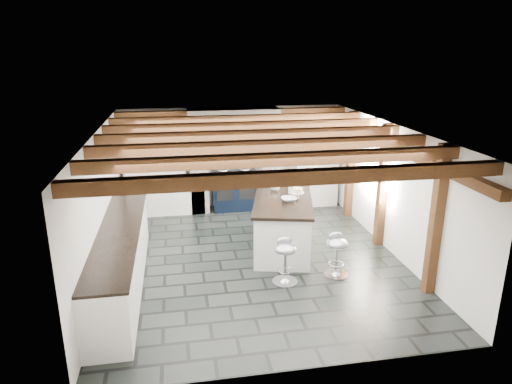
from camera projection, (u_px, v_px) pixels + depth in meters
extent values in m
plane|color=black|center=(254.00, 258.00, 8.10)|extent=(6.00, 6.00, 0.00)
plane|color=white|center=(232.00, 157.00, 10.57)|extent=(5.00, 0.00, 5.00)
plane|color=white|center=(102.00, 205.00, 7.34)|extent=(0.00, 6.00, 6.00)
plane|color=white|center=(392.00, 189.00, 8.17)|extent=(0.00, 6.00, 6.00)
plane|color=white|center=(254.00, 129.00, 7.41)|extent=(6.00, 6.00, 0.00)
cube|color=white|center=(199.00, 170.00, 10.22)|extent=(0.40, 0.60, 1.90)
cube|color=white|center=(269.00, 167.00, 10.48)|extent=(0.40, 0.60, 1.90)
cube|color=brown|center=(233.00, 123.00, 10.03)|extent=(2.10, 0.65, 0.18)
cube|color=white|center=(233.00, 116.00, 9.99)|extent=(2.00, 0.60, 0.31)
cube|color=black|center=(235.00, 122.00, 9.72)|extent=(1.00, 0.03, 0.22)
cube|color=silver|center=(235.00, 122.00, 9.70)|extent=(0.90, 0.01, 0.14)
cube|color=white|center=(155.00, 170.00, 10.04)|extent=(1.30, 0.58, 2.00)
cube|color=white|center=(315.00, 163.00, 10.65)|extent=(1.00, 0.58, 2.00)
cube|color=white|center=(121.00, 260.00, 7.04)|extent=(0.60, 3.80, 0.88)
cube|color=black|center=(118.00, 232.00, 6.90)|extent=(0.64, 3.80, 0.04)
cube|color=white|center=(188.00, 192.00, 10.33)|extent=(0.70, 0.60, 0.88)
cube|color=black|center=(188.00, 173.00, 10.19)|extent=(0.74, 0.64, 0.04)
cube|color=brown|center=(391.00, 145.00, 7.91)|extent=(0.15, 5.80, 0.14)
plane|color=white|center=(378.00, 160.00, 8.61)|extent=(0.00, 0.90, 0.90)
cube|color=brown|center=(295.00, 177.00, 4.99)|extent=(5.00, 0.16, 0.16)
cube|color=brown|center=(277.00, 159.00, 5.81)|extent=(5.00, 0.16, 0.16)
cube|color=brown|center=(264.00, 146.00, 6.62)|extent=(5.00, 0.16, 0.16)
cube|color=brown|center=(254.00, 135.00, 7.43)|extent=(5.00, 0.16, 0.16)
cube|color=brown|center=(246.00, 126.00, 8.25)|extent=(5.00, 0.16, 0.16)
cube|color=brown|center=(239.00, 119.00, 9.06)|extent=(5.00, 0.16, 0.16)
cube|color=brown|center=(234.00, 113.00, 9.87)|extent=(5.00, 0.16, 0.16)
cube|color=brown|center=(436.00, 221.00, 6.65)|extent=(0.15, 0.15, 2.30)
cube|color=brown|center=(383.00, 186.00, 8.34)|extent=(0.15, 0.15, 2.30)
cube|color=brown|center=(350.00, 165.00, 9.85)|extent=(0.15, 0.15, 2.30)
cylinder|color=black|center=(282.00, 151.00, 7.55)|extent=(0.01, 0.01, 0.56)
cylinder|color=white|center=(281.00, 171.00, 7.65)|extent=(0.09, 0.09, 0.22)
cylinder|color=black|center=(280.00, 147.00, 7.84)|extent=(0.01, 0.01, 0.56)
cylinder|color=white|center=(280.00, 166.00, 7.94)|extent=(0.09, 0.09, 0.22)
cylinder|color=black|center=(279.00, 144.00, 8.13)|extent=(0.01, 0.01, 0.56)
cylinder|color=white|center=(279.00, 162.00, 8.23)|extent=(0.09, 0.09, 0.22)
cube|color=black|center=(234.00, 190.00, 10.48)|extent=(1.00, 0.60, 0.90)
ellipsoid|color=silver|center=(223.00, 170.00, 10.29)|extent=(0.28, 0.28, 0.11)
ellipsoid|color=silver|center=(245.00, 169.00, 10.38)|extent=(0.28, 0.28, 0.11)
cylinder|color=silver|center=(236.00, 178.00, 10.07)|extent=(0.95, 0.03, 0.03)
cube|color=black|center=(225.00, 194.00, 10.16)|extent=(0.35, 0.02, 0.30)
cube|color=black|center=(247.00, 193.00, 10.24)|extent=(0.35, 0.02, 0.30)
cube|color=white|center=(283.00, 225.00, 8.35)|extent=(1.35, 2.04, 0.92)
cube|color=black|center=(283.00, 200.00, 8.20)|extent=(1.45, 2.14, 0.05)
imported|color=white|center=(275.00, 185.00, 8.67)|extent=(0.23, 0.23, 0.20)
ellipsoid|color=orange|center=(275.00, 177.00, 8.62)|extent=(0.21, 0.21, 0.12)
cylinder|color=white|center=(292.00, 188.00, 8.50)|extent=(0.12, 0.12, 0.19)
imported|color=white|center=(289.00, 199.00, 8.08)|extent=(0.33, 0.33, 0.07)
cylinder|color=white|center=(298.00, 196.00, 8.21)|extent=(0.05, 0.05, 0.10)
cylinder|color=white|center=(298.00, 193.00, 8.19)|extent=(0.23, 0.23, 0.02)
cylinder|color=#CAB587|center=(298.00, 190.00, 8.18)|extent=(0.18, 0.18, 0.07)
cylinder|color=silver|center=(335.00, 275.00, 7.47)|extent=(0.39, 0.39, 0.03)
cone|color=silver|center=(336.00, 272.00, 7.46)|extent=(0.18, 0.18, 0.07)
cylinder|color=silver|center=(336.00, 259.00, 7.39)|extent=(0.04, 0.04, 0.49)
torus|color=silver|center=(336.00, 264.00, 7.41)|extent=(0.25, 0.25, 0.02)
ellipsoid|color=#969AA3|center=(337.00, 243.00, 7.30)|extent=(0.37, 0.37, 0.16)
ellipsoid|color=#969AA3|center=(336.00, 236.00, 7.36)|extent=(0.25, 0.11, 0.14)
cylinder|color=silver|center=(285.00, 282.00, 7.25)|extent=(0.40, 0.40, 0.03)
cone|color=silver|center=(285.00, 279.00, 7.24)|extent=(0.18, 0.18, 0.07)
cylinder|color=silver|center=(285.00, 265.00, 7.16)|extent=(0.05, 0.05, 0.50)
torus|color=silver|center=(285.00, 270.00, 7.19)|extent=(0.26, 0.26, 0.02)
ellipsoid|color=#969AA3|center=(286.00, 249.00, 7.08)|extent=(0.41, 0.41, 0.17)
ellipsoid|color=#969AA3|center=(284.00, 241.00, 7.13)|extent=(0.27, 0.13, 0.14)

